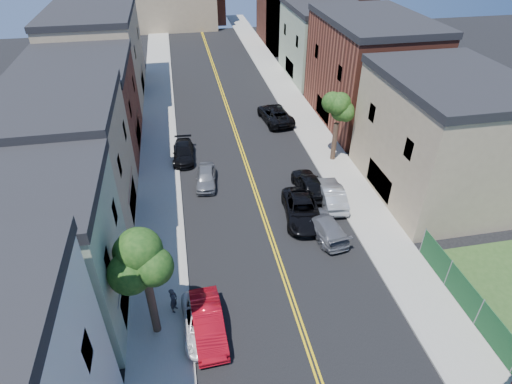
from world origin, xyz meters
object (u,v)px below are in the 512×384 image
black_suv_lane (302,210)px  pedestrian_left (173,300)px  red_sedan (208,323)px  dark_car_right_far (275,114)px  silver_car_right (331,194)px  black_car_left (183,152)px  grey_car_right (325,226)px  black_car_right (309,184)px  grey_car_left (206,177)px  white_pickup (202,322)px

black_suv_lane → pedestrian_left: size_ratio=3.31×
red_sedan → pedestrian_left: (-1.78, 1.74, 0.22)m
dark_car_right_far → pedestrian_left: size_ratio=3.50×
dark_car_right_far → pedestrian_left: 26.49m
black_suv_lane → silver_car_right: bearing=35.4°
red_sedan → dark_car_right_far: 27.39m
black_car_left → grey_car_right: (9.30, -12.61, 0.04)m
red_sedan → black_car_right: 15.18m
black_car_right → silver_car_right: bearing=125.9°
red_sedan → pedestrian_left: pedestrian_left is taller
black_car_right → silver_car_right: 2.15m
grey_car_left → black_suv_lane: (6.59, -5.95, 0.08)m
white_pickup → black_car_left: (-0.09, 19.17, 0.04)m
grey_car_right → dark_car_right_far: bearing=-100.2°
white_pickup → grey_car_left: bearing=83.0°
grey_car_right → black_suv_lane: bearing=-70.0°
grey_car_right → dark_car_right_far: 18.88m
silver_car_right → dark_car_right_far: (-0.92, 15.35, 0.03)m
pedestrian_left → black_car_left: bearing=18.9°
grey_car_left → pedestrian_left: 13.34m
red_sedan → grey_car_left: size_ratio=1.15×
grey_car_right → silver_car_right: 3.91m
silver_car_right → dark_car_right_far: 15.37m
black_car_right → grey_car_right: bearing=84.4°
black_car_right → dark_car_right_far: dark_car_right_far is taller
grey_car_right → black_suv_lane: black_suv_lane is taller
black_car_left → dark_car_right_far: size_ratio=0.79×
silver_car_right → pedestrian_left: bearing=39.5°
black_car_left → black_car_right: size_ratio=0.97×
black_car_left → grey_car_right: size_ratio=0.95×
pedestrian_left → grey_car_right: bearing=-41.5°
white_pickup → black_car_right: 15.21m
white_pickup → pedestrian_left: bearing=133.0°
black_car_right → dark_car_right_far: (0.38, 13.63, 0.00)m
grey_car_left → black_car_left: 4.92m
dark_car_right_far → pedestrian_left: (-11.48, -23.88, 0.17)m
red_sedan → black_car_right: size_ratio=0.98×
red_sedan → black_car_left: 19.38m
black_car_right → black_suv_lane: (-1.47, -3.21, -0.04)m
black_car_left → pedestrian_left: pedestrian_left is taller
white_pickup → dark_car_right_far: size_ratio=0.78×
white_pickup → black_suv_lane: (8.14, 8.58, 0.14)m
black_car_left → black_suv_lane: 13.41m
red_sedan → dark_car_right_far: bearing=66.8°
grey_car_right → white_pickup: bearing=27.7°
silver_car_right → pedestrian_left: 15.05m
pedestrian_left → black_car_right: bearing=-23.9°
black_car_left → black_suv_lane: size_ratio=0.83×
red_sedan → white_pickup: bearing=143.8°
grey_car_left → black_suv_lane: 8.88m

